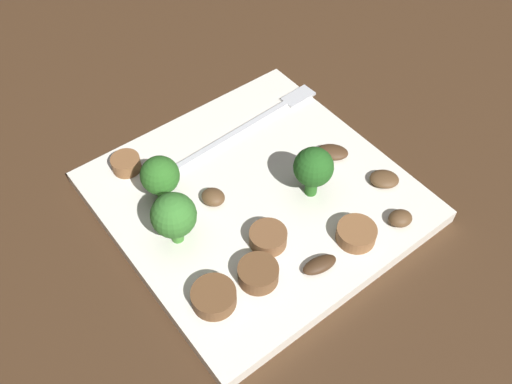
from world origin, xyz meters
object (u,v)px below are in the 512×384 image
at_px(mushroom_1, 332,152).
at_px(sausage_slice_2, 356,234).
at_px(mushroom_4, 213,197).
at_px(fork, 257,121).
at_px(sausage_slice_1, 258,273).
at_px(sausage_slice_4, 214,297).
at_px(mushroom_0, 384,179).
at_px(broccoli_floret_1, 313,168).
at_px(plate, 256,197).
at_px(broccoli_floret_2, 160,176).
at_px(sausage_slice_3, 126,164).
at_px(sausage_slice_0, 268,238).
at_px(mushroom_2, 320,265).
at_px(broccoli_floret_0, 171,213).
at_px(mushroom_3, 400,218).

bearing_deg(mushroom_1, sausage_slice_2, -120.73).
xyz_separation_m(mushroom_1, mushroom_4, (-0.12, 0.02, 0.00)).
bearing_deg(mushroom_4, fork, 31.56).
distance_m(sausage_slice_1, sausage_slice_4, 0.04).
distance_m(mushroom_0, mushroom_1, 0.06).
bearing_deg(broccoli_floret_1, mushroom_0, -28.06).
xyz_separation_m(plate, broccoli_floret_1, (0.04, -0.03, 0.04)).
distance_m(plate, broccoli_floret_1, 0.06).
bearing_deg(plate, broccoli_floret_1, -37.88).
bearing_deg(sausage_slice_1, broccoli_floret_2, 97.52).
distance_m(plate, sausage_slice_1, 0.09).
xyz_separation_m(sausage_slice_1, sausage_slice_4, (-0.04, 0.00, -0.00)).
height_order(sausage_slice_1, sausage_slice_3, sausage_slice_1).
distance_m(sausage_slice_0, sausage_slice_3, 0.16).
distance_m(fork, mushroom_2, 0.18).
height_order(sausage_slice_4, mushroom_2, sausage_slice_4).
bearing_deg(broccoli_floret_0, fork, 25.95).
distance_m(plate, broccoli_floret_0, 0.09).
xyz_separation_m(broccoli_floret_1, mushroom_0, (0.06, -0.03, -0.03)).
bearing_deg(mushroom_3, broccoli_floret_1, 117.87).
height_order(broccoli_floret_0, sausage_slice_3, broccoli_floret_0).
bearing_deg(broccoli_floret_2, sausage_slice_4, -102.09).
bearing_deg(mushroom_0, sausage_slice_2, -155.69).
xyz_separation_m(sausage_slice_3, mushroom_2, (0.07, -0.19, -0.00)).
relative_size(broccoli_floret_1, mushroom_1, 1.70).
height_order(sausage_slice_3, mushroom_0, sausage_slice_3).
xyz_separation_m(sausage_slice_4, mushroom_4, (0.06, 0.08, -0.00)).
distance_m(mushroom_0, mushroom_3, 0.05).
bearing_deg(sausage_slice_0, sausage_slice_1, -141.18).
xyz_separation_m(broccoli_floret_1, mushroom_2, (-0.05, -0.06, -0.03)).
bearing_deg(mushroom_2, mushroom_3, -5.57).
bearing_deg(sausage_slice_4, sausage_slice_1, -6.74).
bearing_deg(sausage_slice_1, mushroom_3, -13.25).
height_order(sausage_slice_0, mushroom_0, sausage_slice_0).
relative_size(broccoli_floret_0, sausage_slice_4, 1.47).
relative_size(sausage_slice_2, mushroom_2, 1.11).
distance_m(sausage_slice_3, mushroom_3, 0.26).
xyz_separation_m(broccoli_floret_2, mushroom_4, (0.03, -0.03, -0.02)).
bearing_deg(sausage_slice_4, sausage_slice_0, 14.76).
height_order(broccoli_floret_0, broccoli_floret_2, broccoli_floret_0).
height_order(plate, sausage_slice_0, sausage_slice_0).
xyz_separation_m(broccoli_floret_2, mushroom_2, (0.06, -0.14, -0.02)).
xyz_separation_m(sausage_slice_2, mushroom_2, (-0.04, -0.00, -0.00)).
bearing_deg(broccoli_floret_2, mushroom_2, -66.45).
height_order(plate, sausage_slice_3, sausage_slice_3).
relative_size(broccoli_floret_2, sausage_slice_4, 1.34).
relative_size(sausage_slice_2, sausage_slice_3, 1.25).
bearing_deg(sausage_slice_0, mushroom_1, 20.29).
distance_m(plate, mushroom_0, 0.12).
distance_m(sausage_slice_0, mushroom_3, 0.12).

